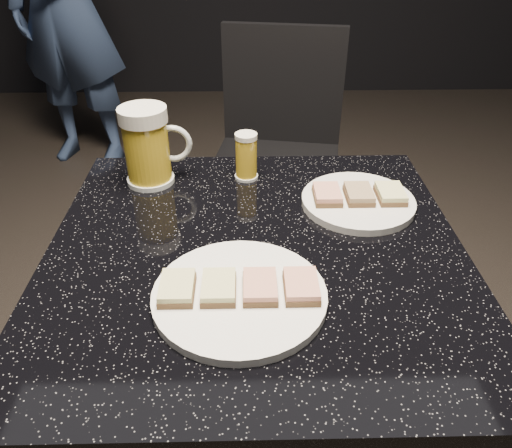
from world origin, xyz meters
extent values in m
cylinder|color=white|center=(-0.03, -0.12, 0.76)|extent=(0.26, 0.26, 0.01)
cylinder|color=white|center=(0.20, 0.14, 0.76)|extent=(0.21, 0.21, 0.01)
imported|color=navy|center=(-0.87, 1.90, 0.80)|extent=(0.67, 0.53, 1.61)
cylinder|color=black|center=(0.00, 0.00, 0.37)|extent=(0.10, 0.10, 0.69)
cube|color=black|center=(0.00, 0.00, 0.73)|extent=(0.70, 0.70, 0.03)
cylinder|color=white|center=(-0.21, 0.24, 0.76)|extent=(0.10, 0.10, 0.01)
cylinder|color=gold|center=(-0.21, 0.24, 0.82)|extent=(0.09, 0.09, 0.12)
cylinder|color=white|center=(-0.21, 0.24, 0.89)|extent=(0.09, 0.09, 0.03)
torus|color=silver|center=(-0.16, 0.26, 0.82)|extent=(0.08, 0.01, 0.08)
cylinder|color=white|center=(-0.01, 0.25, 0.75)|extent=(0.05, 0.05, 0.01)
cylinder|color=yellow|center=(-0.01, 0.25, 0.80)|extent=(0.04, 0.04, 0.08)
cylinder|color=white|center=(-0.01, 0.25, 0.84)|extent=(0.05, 0.05, 0.01)
cube|color=black|center=(0.08, 0.87, 0.45)|extent=(0.49, 0.49, 0.04)
cylinder|color=black|center=(-0.12, 0.72, 0.21)|extent=(0.03, 0.03, 0.43)
cylinder|color=black|center=(0.23, 0.66, 0.21)|extent=(0.03, 0.03, 0.43)
cylinder|color=black|center=(-0.06, 1.08, 0.21)|extent=(0.03, 0.03, 0.43)
cylinder|color=black|center=(0.29, 1.02, 0.21)|extent=(0.03, 0.03, 0.43)
cube|color=black|center=(0.12, 1.07, 0.67)|extent=(0.43, 0.10, 0.43)
cube|color=#4C3521|center=(-0.12, -0.12, 0.77)|extent=(0.05, 0.07, 0.01)
cube|color=#D1D184|center=(-0.12, -0.12, 0.78)|extent=(0.05, 0.07, 0.01)
cube|color=#4C3521|center=(-0.06, -0.12, 0.77)|extent=(0.05, 0.07, 0.01)
cube|color=#D1D184|center=(-0.06, -0.12, 0.78)|extent=(0.05, 0.07, 0.01)
cube|color=#4C3521|center=(0.00, -0.12, 0.77)|extent=(0.05, 0.07, 0.01)
cube|color=tan|center=(0.00, -0.12, 0.78)|extent=(0.05, 0.07, 0.01)
cube|color=#4C3521|center=(0.06, -0.12, 0.77)|extent=(0.05, 0.07, 0.01)
cube|color=tan|center=(0.06, -0.12, 0.78)|extent=(0.05, 0.07, 0.01)
cube|color=#4C3521|center=(0.14, 0.14, 0.77)|extent=(0.05, 0.07, 0.01)
cube|color=tan|center=(0.14, 0.14, 0.78)|extent=(0.05, 0.07, 0.01)
cube|color=#4C3521|center=(0.20, 0.14, 0.77)|extent=(0.05, 0.07, 0.01)
cube|color=#8C7251|center=(0.20, 0.14, 0.78)|extent=(0.05, 0.07, 0.01)
cube|color=#4C3521|center=(0.26, 0.14, 0.77)|extent=(0.05, 0.07, 0.01)
cube|color=#D1D184|center=(0.26, 0.14, 0.78)|extent=(0.05, 0.07, 0.01)
camera|label=1|loc=(-0.01, -0.67, 1.25)|focal=35.00mm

